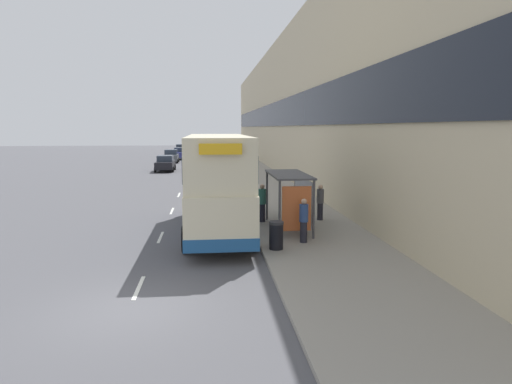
% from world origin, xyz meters
% --- Properties ---
extents(ground_plane, '(220.00, 220.00, 0.00)m').
position_xyz_m(ground_plane, '(0.00, 0.00, 0.00)').
color(ground_plane, '#515156').
extents(pavement, '(5.00, 93.00, 0.14)m').
position_xyz_m(pavement, '(6.50, 38.50, 0.07)').
color(pavement, gray).
rests_on(pavement, ground_plane).
extents(terrace_facade, '(3.10, 93.00, 13.35)m').
position_xyz_m(terrace_facade, '(10.49, 38.50, 6.67)').
color(terrace_facade, '#C6B793').
rests_on(terrace_facade, ground_plane).
extents(lane_mark_0, '(0.12, 2.00, 0.01)m').
position_xyz_m(lane_mark_0, '(0.00, 1.62, 0.01)').
color(lane_mark_0, silver).
rests_on(lane_mark_0, ground_plane).
extents(lane_mark_1, '(0.12, 2.00, 0.01)m').
position_xyz_m(lane_mark_1, '(0.00, 7.83, 0.01)').
color(lane_mark_1, silver).
rests_on(lane_mark_1, ground_plane).
extents(lane_mark_2, '(0.12, 2.00, 0.01)m').
position_xyz_m(lane_mark_2, '(0.00, 14.04, 0.01)').
color(lane_mark_2, silver).
rests_on(lane_mark_2, ground_plane).
extents(lane_mark_3, '(0.12, 2.00, 0.01)m').
position_xyz_m(lane_mark_3, '(0.00, 20.25, 0.01)').
color(lane_mark_3, silver).
rests_on(lane_mark_3, ground_plane).
extents(lane_mark_4, '(0.12, 2.00, 0.01)m').
position_xyz_m(lane_mark_4, '(0.00, 26.45, 0.01)').
color(lane_mark_4, silver).
rests_on(lane_mark_4, ground_plane).
extents(bus_shelter, '(1.60, 4.20, 2.48)m').
position_xyz_m(bus_shelter, '(5.77, 8.04, 1.88)').
color(bus_shelter, '#4C4C51').
rests_on(bus_shelter, ground_plane).
extents(double_decker_bus_near, '(2.85, 10.21, 4.30)m').
position_xyz_m(double_decker_bus_near, '(2.47, 8.46, 2.28)').
color(double_decker_bus_near, beige).
rests_on(double_decker_bus_near, ground_plane).
extents(car_0, '(2.03, 4.60, 1.67)m').
position_xyz_m(car_0, '(-2.55, 38.20, 0.84)').
color(car_0, black).
rests_on(car_0, ground_plane).
extents(car_1, '(2.02, 4.58, 1.82)m').
position_xyz_m(car_1, '(-2.51, 67.39, 0.89)').
color(car_1, black).
rests_on(car_1, ground_plane).
extents(car_2, '(2.00, 3.99, 1.73)m').
position_xyz_m(car_2, '(-2.87, 50.10, 0.86)').
color(car_2, '#4C5156').
rests_on(car_2, ground_plane).
extents(car_3, '(2.08, 4.15, 1.73)m').
position_xyz_m(car_3, '(-2.05, 56.59, 0.86)').
color(car_3, navy).
rests_on(car_3, ground_plane).
extents(pedestrian_at_shelter, '(0.35, 0.35, 1.75)m').
position_xyz_m(pedestrian_at_shelter, '(5.77, 5.83, 1.03)').
color(pedestrian_at_shelter, '#23232D').
rests_on(pedestrian_at_shelter, ground_plane).
extents(pedestrian_1, '(0.35, 0.35, 1.75)m').
position_xyz_m(pedestrian_1, '(7.50, 10.11, 1.03)').
color(pedestrian_1, '#23232D').
rests_on(pedestrian_1, ground_plane).
extents(pedestrian_2, '(0.34, 0.34, 1.74)m').
position_xyz_m(pedestrian_2, '(6.46, 10.37, 1.03)').
color(pedestrian_2, '#23232D').
rests_on(pedestrian_2, ground_plane).
extents(pedestrian_3, '(0.36, 0.36, 1.82)m').
position_xyz_m(pedestrian_3, '(4.62, 9.96, 1.07)').
color(pedestrian_3, '#23232D').
rests_on(pedestrian_3, ground_plane).
extents(litter_bin, '(0.55, 0.55, 1.05)m').
position_xyz_m(litter_bin, '(4.55, 4.94, 0.67)').
color(litter_bin, black).
rests_on(litter_bin, ground_plane).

